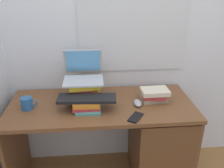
# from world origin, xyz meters

# --- Properties ---
(wall_back) EXTENTS (6.00, 0.06, 2.60)m
(wall_back) POSITION_xyz_m (0.00, 0.35, 1.30)
(wall_back) COLOR silver
(wall_back) RESTS_ON ground
(desk) EXTENTS (1.42, 0.61, 0.75)m
(desk) POSITION_xyz_m (0.36, -0.02, 0.41)
(desk) COLOR brown
(desk) RESTS_ON ground
(book_stack_tall) EXTENTS (0.25, 0.21, 0.15)m
(book_stack_tall) POSITION_xyz_m (-0.13, 0.08, 0.83)
(book_stack_tall) COLOR yellow
(book_stack_tall) RESTS_ON desk
(book_stack_keyboard_riser) EXTENTS (0.22, 0.18, 0.08)m
(book_stack_keyboard_riser) POSITION_xyz_m (-0.11, -0.08, 0.79)
(book_stack_keyboard_riser) COLOR teal
(book_stack_keyboard_riser) RESTS_ON desk
(book_stack_side) EXTENTS (0.21, 0.19, 0.10)m
(book_stack_side) POSITION_xyz_m (0.41, 0.02, 0.81)
(book_stack_side) COLOR gray
(book_stack_side) RESTS_ON desk
(laptop) EXTENTS (0.30, 0.29, 0.22)m
(laptop) POSITION_xyz_m (-0.13, 0.14, 0.96)
(laptop) COLOR #B7BABF
(laptop) RESTS_ON book_stack_tall
(keyboard) EXTENTS (0.43, 0.17, 0.02)m
(keyboard) POSITION_xyz_m (-0.11, -0.08, 0.85)
(keyboard) COLOR black
(keyboard) RESTS_ON book_stack_keyboard_riser
(computer_mouse) EXTENTS (0.06, 0.10, 0.04)m
(computer_mouse) POSITION_xyz_m (0.27, -0.04, 0.77)
(computer_mouse) COLOR #A5A8AD
(computer_mouse) RESTS_ON desk
(mug) EXTENTS (0.12, 0.08, 0.09)m
(mug) POSITION_xyz_m (-0.55, -0.03, 0.80)
(mug) COLOR #265999
(mug) RESTS_ON desk
(cell_phone) EXTENTS (0.13, 0.15, 0.01)m
(cell_phone) POSITION_xyz_m (0.23, -0.22, 0.76)
(cell_phone) COLOR black
(cell_phone) RESTS_ON desk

